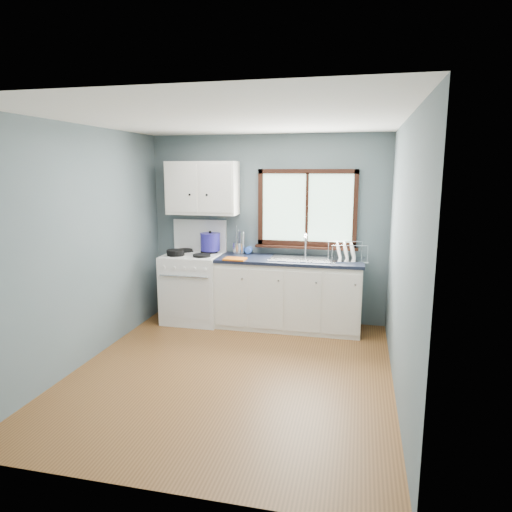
% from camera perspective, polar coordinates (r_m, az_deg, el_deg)
% --- Properties ---
extents(floor, '(3.20, 3.60, 0.02)m').
position_cam_1_polar(floor, '(4.83, -3.05, -14.42)').
color(floor, brown).
rests_on(floor, ground).
extents(ceiling, '(3.20, 3.60, 0.02)m').
position_cam_1_polar(ceiling, '(4.40, -3.40, 16.81)').
color(ceiling, white).
rests_on(ceiling, wall_back).
extents(wall_back, '(3.20, 0.02, 2.50)m').
position_cam_1_polar(wall_back, '(6.18, 1.43, 3.38)').
color(wall_back, slate).
rests_on(wall_back, ground).
extents(wall_front, '(3.20, 0.02, 2.50)m').
position_cam_1_polar(wall_front, '(2.80, -13.58, -6.10)').
color(wall_front, slate).
rests_on(wall_front, ground).
extents(wall_left, '(0.02, 3.60, 2.50)m').
position_cam_1_polar(wall_left, '(5.12, -20.80, 1.13)').
color(wall_left, slate).
rests_on(wall_left, ground).
extents(wall_right, '(0.02, 3.60, 2.50)m').
position_cam_1_polar(wall_right, '(4.29, 17.91, -0.45)').
color(wall_right, slate).
rests_on(wall_right, ground).
extents(gas_range, '(0.76, 0.69, 1.36)m').
position_cam_1_polar(gas_range, '(6.27, -7.78, -3.66)').
color(gas_range, white).
rests_on(gas_range, floor).
extents(base_cabinets, '(1.85, 0.60, 0.88)m').
position_cam_1_polar(base_cabinets, '(5.98, 4.13, -5.11)').
color(base_cabinets, white).
rests_on(base_cabinets, floor).
extents(countertop, '(1.89, 0.64, 0.04)m').
position_cam_1_polar(countertop, '(5.87, 4.19, -0.51)').
color(countertop, black).
rests_on(countertop, base_cabinets).
extents(sink, '(0.84, 0.46, 0.44)m').
position_cam_1_polar(sink, '(5.85, 5.93, -0.98)').
color(sink, silver).
rests_on(sink, countertop).
extents(window, '(1.36, 0.10, 1.03)m').
position_cam_1_polar(window, '(6.04, 6.37, 5.29)').
color(window, '#9EC6A8').
rests_on(window, wall_back).
extents(upper_cabinets, '(0.95, 0.35, 0.70)m').
position_cam_1_polar(upper_cabinets, '(6.18, -6.72, 8.43)').
color(upper_cabinets, white).
rests_on(upper_cabinets, wall_back).
extents(skillet, '(0.37, 0.30, 0.05)m').
position_cam_1_polar(skillet, '(6.08, -10.01, 0.55)').
color(skillet, black).
rests_on(skillet, gas_range).
extents(stockpot, '(0.28, 0.28, 0.27)m').
position_cam_1_polar(stockpot, '(6.22, -5.74, 1.80)').
color(stockpot, navy).
rests_on(stockpot, gas_range).
extents(utensil_crock, '(0.15, 0.15, 0.38)m').
position_cam_1_polar(utensil_crock, '(6.17, -2.36, 0.99)').
color(utensil_crock, silver).
rests_on(utensil_crock, countertop).
extents(thermos, '(0.09, 0.09, 0.30)m').
position_cam_1_polar(thermos, '(6.16, -1.76, 1.68)').
color(thermos, silver).
rests_on(thermos, countertop).
extents(soap_bottle, '(0.10, 0.10, 0.26)m').
position_cam_1_polar(soap_bottle, '(6.11, -1.04, 1.38)').
color(soap_bottle, blue).
rests_on(soap_bottle, countertop).
extents(dish_towel, '(0.28, 0.20, 0.02)m').
position_cam_1_polar(dish_towel, '(5.78, -2.64, -0.36)').
color(dish_towel, '#D06012').
rests_on(dish_towel, countertop).
extents(dish_rack, '(0.52, 0.43, 0.24)m').
position_cam_1_polar(dish_rack, '(5.82, 11.25, 0.05)').
color(dish_rack, silver).
rests_on(dish_rack, countertop).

